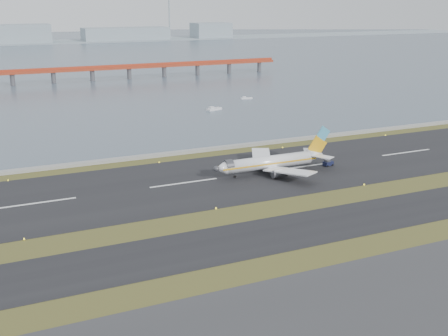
% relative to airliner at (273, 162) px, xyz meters
% --- Properties ---
extents(ground, '(1000.00, 1000.00, 0.00)m').
position_rel_airliner_xyz_m(ground, '(-27.57, -28.36, -3.46)').
color(ground, '#3E491A').
rests_on(ground, ground).
extents(taxiway_strip, '(1000.00, 18.00, 0.10)m').
position_rel_airliner_xyz_m(taxiway_strip, '(-27.57, -40.36, -3.41)').
color(taxiway_strip, black).
rests_on(taxiway_strip, ground).
extents(runway_strip, '(1000.00, 45.00, 0.10)m').
position_rel_airliner_xyz_m(runway_strip, '(-27.57, 1.64, -3.41)').
color(runway_strip, black).
rests_on(runway_strip, ground).
extents(seawall, '(1000.00, 2.50, 1.00)m').
position_rel_airliner_xyz_m(seawall, '(-27.57, 31.64, -2.96)').
color(seawall, gray).
rests_on(seawall, ground).
extents(bay_water, '(1400.00, 800.00, 1.30)m').
position_rel_airliner_xyz_m(bay_water, '(-27.57, 431.64, -3.46)').
color(bay_water, '#455663').
rests_on(bay_water, ground).
extents(red_pier, '(260.00, 5.00, 10.20)m').
position_rel_airliner_xyz_m(red_pier, '(-7.57, 221.64, 3.82)').
color(red_pier, '#9E331B').
rests_on(red_pier, ground).
extents(far_shoreline, '(1400.00, 80.00, 60.50)m').
position_rel_airliner_xyz_m(far_shoreline, '(-13.95, 591.64, 2.61)').
color(far_shoreline, '#8999A2').
rests_on(far_shoreline, ground).
extents(airliner, '(38.52, 32.89, 12.80)m').
position_rel_airliner_xyz_m(airliner, '(0.00, 0.00, 0.00)').
color(airliner, white).
rests_on(airliner, ground).
extents(pushback_tug, '(3.48, 2.44, 2.04)m').
position_rel_airliner_xyz_m(pushback_tug, '(19.15, -0.82, -2.47)').
color(pushback_tug, '#121634').
rests_on(pushback_tug, ground).
extents(workboat_near, '(8.34, 5.22, 1.94)m').
position_rel_airliner_xyz_m(workboat_near, '(23.42, 98.59, -2.85)').
color(workboat_near, silver).
rests_on(workboat_near, ground).
extents(workboat_far, '(6.25, 3.00, 1.46)m').
position_rel_airliner_xyz_m(workboat_far, '(51.31, 120.23, -3.00)').
color(workboat_far, silver).
rests_on(workboat_far, ground).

